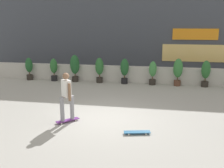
% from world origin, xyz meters
% --- Properties ---
extents(ground_plane, '(48.00, 48.00, 0.00)m').
position_xyz_m(ground_plane, '(0.00, 0.00, 0.00)').
color(ground_plane, '#B2AFA8').
extents(planter_wall, '(18.00, 0.40, 0.90)m').
position_xyz_m(planter_wall, '(0.00, 6.00, 0.45)').
color(planter_wall, beige).
rests_on(planter_wall, ground).
extents(building_backdrop, '(20.00, 2.08, 6.50)m').
position_xyz_m(building_backdrop, '(0.01, 10.00, 3.25)').
color(building_backdrop, '#424751').
rests_on(building_backdrop, ground).
extents(potted_plant_0, '(0.42, 0.42, 1.31)m').
position_xyz_m(potted_plant_0, '(-5.71, 5.55, 0.73)').
color(potted_plant_0, '#2D2823').
rests_on(potted_plant_0, ground).
extents(potted_plant_1, '(0.41, 0.41, 1.30)m').
position_xyz_m(potted_plant_1, '(-4.17, 5.55, 0.72)').
color(potted_plant_1, black).
rests_on(potted_plant_1, ground).
extents(potted_plant_2, '(0.53, 0.53, 1.54)m').
position_xyz_m(potted_plant_2, '(-2.89, 5.55, 0.90)').
color(potted_plant_2, '#2D2823').
rests_on(potted_plant_2, ground).
extents(potted_plant_3, '(0.47, 0.47, 1.40)m').
position_xyz_m(potted_plant_3, '(-1.46, 5.55, 0.80)').
color(potted_plant_3, '#2D2823').
rests_on(potted_plant_3, ground).
extents(potted_plant_4, '(0.46, 0.46, 1.39)m').
position_xyz_m(potted_plant_4, '(-0.04, 5.55, 0.79)').
color(potted_plant_4, black).
rests_on(potted_plant_4, ground).
extents(potted_plant_5, '(0.41, 0.41, 1.29)m').
position_xyz_m(potted_plant_5, '(1.50, 5.55, 0.71)').
color(potted_plant_5, '#2D2823').
rests_on(potted_plant_5, ground).
extents(potted_plant_6, '(0.49, 0.49, 1.46)m').
position_xyz_m(potted_plant_6, '(2.82, 5.55, 0.85)').
color(potted_plant_6, brown).
rests_on(potted_plant_6, ground).
extents(potted_plant_7, '(0.46, 0.46, 1.39)m').
position_xyz_m(potted_plant_7, '(4.23, 5.55, 0.79)').
color(potted_plant_7, '#2D2823').
rests_on(potted_plant_7, ground).
extents(skater_by_wall_right, '(0.71, 0.71, 1.70)m').
position_xyz_m(skater_by_wall_right, '(-1.15, -0.56, 0.94)').
color(skater_by_wall_right, '#72338C').
rests_on(skater_by_wall_right, ground).
extents(skateboard_near_camera, '(0.82, 0.38, 0.08)m').
position_xyz_m(skateboard_near_camera, '(1.25, -1.13, 0.06)').
color(skateboard_near_camera, '#266699').
rests_on(skateboard_near_camera, ground).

